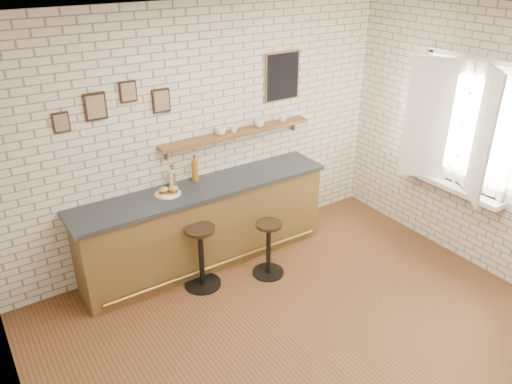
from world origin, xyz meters
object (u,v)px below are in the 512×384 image
(bar_stool_left, at_px, (201,255))
(book_lower, at_px, (465,190))
(bar_stool_right, at_px, (268,247))
(book_upper, at_px, (463,187))
(ciabatta_sandwich, at_px, (169,190))
(bitters_bottle_brown, at_px, (173,179))
(shelf_cup_b, at_px, (234,129))
(shelf_cup_c, at_px, (259,123))
(sandwich_plate, at_px, (168,194))
(condiment_bottle_yellow, at_px, (195,173))
(bitters_bottle_white, at_px, (172,178))
(bar_counter, at_px, (205,224))
(bitters_bottle_amber, at_px, (195,170))
(shelf_cup_d, at_px, (283,118))
(shelf_cup_a, at_px, (221,131))

(bar_stool_left, distance_m, book_lower, 3.14)
(bar_stool_right, bearing_deg, bar_stool_left, 163.35)
(book_upper, bearing_deg, ciabatta_sandwich, 175.81)
(bitters_bottle_brown, relative_size, book_lower, 1.12)
(bitters_bottle_brown, xyz_separation_m, book_upper, (2.86, -1.79, -0.15))
(bar_stool_left, xyz_separation_m, shelf_cup_b, (0.82, 0.61, 1.14))
(shelf_cup_c, bearing_deg, shelf_cup_b, 98.63)
(bitters_bottle_brown, relative_size, book_upper, 0.94)
(sandwich_plate, height_order, condiment_bottle_yellow, condiment_bottle_yellow)
(sandwich_plate, height_order, shelf_cup_b, shelf_cup_b)
(bitters_bottle_white, height_order, shelf_cup_c, shelf_cup_c)
(bar_counter, relative_size, sandwich_plate, 11.07)
(bitters_bottle_amber, bearing_deg, bar_stool_right, -60.12)
(ciabatta_sandwich, height_order, condiment_bottle_yellow, condiment_bottle_yellow)
(bitters_bottle_white, distance_m, bar_stool_right, 1.36)
(bar_counter, distance_m, bitters_bottle_amber, 0.66)
(sandwich_plate, xyz_separation_m, book_upper, (2.99, -1.63, -0.06))
(shelf_cup_c, height_order, shelf_cup_d, shelf_cup_c)
(ciabatta_sandwich, height_order, bitters_bottle_white, bitters_bottle_white)
(ciabatta_sandwich, xyz_separation_m, shelf_cup_b, (0.95, 0.16, 0.49))
(ciabatta_sandwich, bearing_deg, bar_counter, -5.45)
(bitters_bottle_white, xyz_separation_m, shelf_cup_c, (1.20, 0.01, 0.43))
(bitters_bottle_brown, bearing_deg, bar_stool_right, -47.46)
(bitters_bottle_white, height_order, bar_stool_left, bitters_bottle_white)
(condiment_bottle_yellow, bearing_deg, bar_stool_right, -60.15)
(ciabatta_sandwich, bearing_deg, book_upper, -28.66)
(sandwich_plate, height_order, shelf_cup_d, shelf_cup_d)
(condiment_bottle_yellow, bearing_deg, shelf_cup_b, 0.58)
(bar_stool_left, distance_m, shelf_cup_c, 1.76)
(bitters_bottle_brown, distance_m, bitters_bottle_amber, 0.29)
(shelf_cup_a, bearing_deg, ciabatta_sandwich, 171.24)
(condiment_bottle_yellow, height_order, bar_stool_right, condiment_bottle_yellow)
(shelf_cup_b, height_order, shelf_cup_d, same)
(ciabatta_sandwich, distance_m, book_lower, 3.41)
(ciabatta_sandwich, height_order, bar_stool_right, ciabatta_sandwich)
(bitters_bottle_amber, bearing_deg, shelf_cup_a, 0.86)
(bitters_bottle_amber, bearing_deg, sandwich_plate, -159.62)
(bar_counter, bearing_deg, sandwich_plate, 174.68)
(bar_stool_right, bearing_deg, bar_counter, 126.98)
(shelf_cup_d, bearing_deg, ciabatta_sandwich, 177.06)
(bar_counter, height_order, bitters_bottle_amber, bitters_bottle_amber)
(shelf_cup_c, distance_m, shelf_cup_d, 0.35)
(bar_stool_right, relative_size, shelf_cup_c, 5.30)
(book_lower, bearing_deg, bitters_bottle_brown, 161.16)
(ciabatta_sandwich, relative_size, shelf_cup_c, 1.72)
(sandwich_plate, height_order, ciabatta_sandwich, ciabatta_sandwich)
(book_lower, xyz_separation_m, book_upper, (0.00, 0.03, 0.02))
(bitters_bottle_amber, bearing_deg, bar_counter, -90.35)
(shelf_cup_b, distance_m, book_upper, 2.77)
(bitters_bottle_brown, height_order, condiment_bottle_yellow, bitters_bottle_brown)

